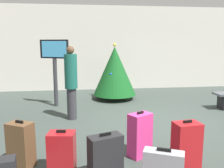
{
  "coord_description": "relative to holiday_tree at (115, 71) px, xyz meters",
  "views": [
    {
      "loc": [
        -1.84,
        -5.42,
        1.91
      ],
      "look_at": [
        -1.08,
        0.4,
        0.9
      ],
      "focal_mm": 38.35,
      "sensor_mm": 36.0,
      "label": 1
    }
  ],
  "objects": [
    {
      "name": "back_wall",
      "position": [
        0.71,
        1.9,
        0.71
      ],
      "size": [
        16.0,
        0.2,
        3.38
      ],
      "primitive_type": "cube",
      "color": "beige",
      "rests_on": "ground_plane"
    },
    {
      "name": "suitcase_4",
      "position": [
        0.44,
        -4.72,
        -0.61
      ],
      "size": [
        0.42,
        0.32,
        0.77
      ],
      "color": "#B2191E",
      "rests_on": "ground_plane"
    },
    {
      "name": "suitcase_5",
      "position": [
        -0.16,
        -4.24,
        -0.6
      ],
      "size": [
        0.45,
        0.4,
        0.79
      ],
      "color": "#E5388C",
      "rests_on": "ground_plane"
    },
    {
      "name": "holiday_tree",
      "position": [
        0.0,
        0.0,
        0.0
      ],
      "size": [
        1.45,
        1.45,
        1.91
      ],
      "color": "#4C3319",
      "rests_on": "ground_plane"
    },
    {
      "name": "suitcase_7",
      "position": [
        -2.08,
        -4.36,
        -0.62
      ],
      "size": [
        0.45,
        0.4,
        0.75
      ],
      "color": "brown",
      "rests_on": "ground_plane"
    },
    {
      "name": "ground_plane",
      "position": [
        0.71,
        -2.56,
        -0.98
      ],
      "size": [
        16.0,
        16.0,
        0.0
      ],
      "primitive_type": "plane",
      "color": "#38423D"
    },
    {
      "name": "traveller_0",
      "position": [
        -1.38,
        -2.05,
        0.0
      ],
      "size": [
        0.42,
        0.42,
        1.84
      ],
      "color": "#333338",
      "rests_on": "ground_plane"
    },
    {
      "name": "suitcase_1",
      "position": [
        -0.81,
        -4.88,
        -0.65
      ],
      "size": [
        0.52,
        0.37,
        0.69
      ],
      "color": "#232326",
      "rests_on": "ground_plane"
    },
    {
      "name": "suitcase_0",
      "position": [
        -1.44,
        -4.6,
        -0.67
      ],
      "size": [
        0.42,
        0.33,
        0.66
      ],
      "color": "#B2191E",
      "rests_on": "ground_plane"
    },
    {
      "name": "flight_info_kiosk",
      "position": [
        -1.91,
        -0.7,
        0.44
      ],
      "size": [
        0.86,
        0.49,
        2.01
      ],
      "color": "#333338",
      "rests_on": "ground_plane"
    }
  ]
}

